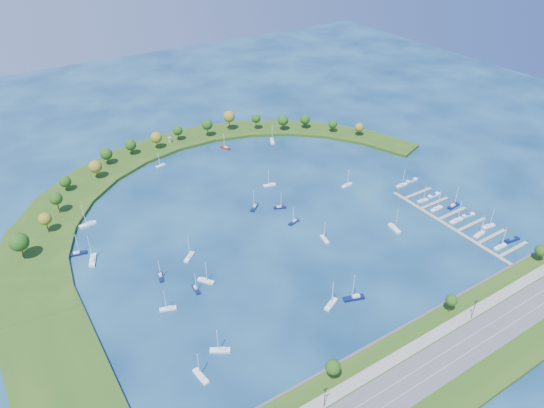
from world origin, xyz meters
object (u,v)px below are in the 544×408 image
docked_boat_2 (479,234)px  docked_boat_3 (489,226)px  moored_boat_4 (254,207)px  docked_boat_8 (423,200)px  moored_boat_20 (294,222)px  moored_boat_9 (394,228)px  moored_boat_10 (168,308)px  docked_boat_6 (437,208)px  moored_boat_8 (88,224)px  docked_boat_0 (500,246)px  docked_boat_9 (434,195)px  moored_boat_16 (78,253)px  moored_boat_21 (206,280)px  dock_system (456,221)px  docked_boat_11 (412,180)px  docked_boat_7 (453,206)px  moored_boat_13 (189,256)px  docked_boat_10 (402,185)px  moored_boat_0 (280,207)px  moored_boat_17 (272,141)px  moored_boat_15 (161,276)px  docked_boat_4 (456,220)px  moored_boat_7 (225,147)px  moored_boat_2 (331,304)px  moored_boat_11 (220,350)px  harbor_tower (170,140)px  moored_boat_19 (325,239)px  moored_boat_3 (354,297)px  docked_boat_1 (512,240)px  moored_boat_5 (201,376)px  moored_boat_12 (347,185)px  moored_boat_18 (270,185)px  moored_boat_6 (161,165)px  moored_boat_14 (93,260)px  moored_boat_1 (196,289)px

docked_boat_2 → docked_boat_3: docked_boat_2 is taller
moored_boat_4 → docked_boat_8: 100.30m
moored_boat_20 → moored_boat_9: bearing=126.5°
moored_boat_10 → docked_boat_6: bearing=-163.3°
moored_boat_8 → docked_boat_0: size_ratio=1.15×
moored_boat_10 → docked_boat_9: moored_boat_10 is taller
moored_boat_16 → moored_boat_21: moored_boat_16 is taller
dock_system → docked_boat_11: 47.63m
docked_boat_7 → docked_boat_11: bearing=81.2°
moored_boat_13 → docked_boat_9: 152.18m
docked_boat_10 → moored_boat_10: bearing=-171.8°
moored_boat_0 → moored_boat_17: bearing=83.5°
moored_boat_0 → docked_boat_8: moored_boat_0 is taller
moored_boat_20 → moored_boat_21: bearing=1.0°
moored_boat_13 → docked_boat_0: (139.57, -79.65, -0.01)m
docked_boat_0 → moored_boat_16: bearing=148.5°
moored_boat_15 → docked_boat_4: 163.72m
moored_boat_13 → moored_boat_7: bearing=13.0°
docked_boat_7 → moored_boat_21: bearing=166.9°
moored_boat_2 → moored_boat_11: 54.10m
moored_boat_0 → docked_boat_8: bearing=-4.3°
harbor_tower → docked_boat_8: bearing=-57.6°
moored_boat_8 → moored_boat_19: moored_boat_8 is taller
moored_boat_3 → docked_boat_1: size_ratio=1.59×
docked_boat_7 → docked_boat_4: bearing=-139.4°
moored_boat_19 → docked_boat_9: moored_boat_19 is taller
docked_boat_2 → moored_boat_9: bearing=132.5°
moored_boat_5 → docked_boat_2: bearing=-96.0°
moored_boat_12 → docked_boat_3: 85.02m
moored_boat_18 → docked_boat_4: 111.87m
moored_boat_0 → moored_boat_19: 38.68m
moored_boat_19 → docked_boat_10: docked_boat_10 is taller
moored_boat_8 → moored_boat_21: bearing=110.4°
moored_boat_10 → docked_boat_4: docked_boat_4 is taller
moored_boat_6 → docked_boat_7: (125.16, -139.81, 0.09)m
moored_boat_0 → moored_boat_5: 122.57m
moored_boat_10 → docked_boat_3: (173.35, -36.24, 0.03)m
docked_boat_3 → docked_boat_11: size_ratio=1.43×
harbor_tower → moored_boat_14: moored_boat_14 is taller
moored_boat_9 → docked_boat_7: (45.04, -2.45, -0.01)m
harbor_tower → moored_boat_21: 153.09m
moored_boat_18 → moored_boat_19: moored_boat_18 is taller
moored_boat_14 → docked_boat_0: (181.38, -103.37, -0.09)m
moored_boat_1 → docked_boat_1: size_ratio=1.14×
docked_boat_2 → docked_boat_11: (12.36, 61.14, -0.30)m
moored_boat_8 → docked_boat_8: 193.38m
moored_boat_7 → moored_boat_17: moored_boat_17 is taller
moored_boat_4 → docked_boat_7: bearing=106.7°
moored_boat_13 → docked_boat_1: size_ratio=1.37×
moored_boat_2 → docked_boat_11: 127.53m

